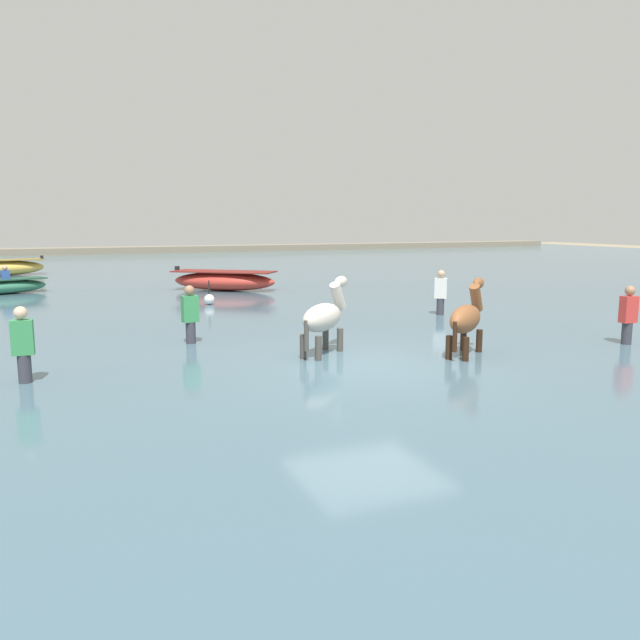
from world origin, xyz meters
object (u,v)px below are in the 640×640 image
Objects in this scene: boat_mid_outer at (5,286)px; channel_buoy at (209,299)px; boat_mid_channel at (224,281)px; person_onlooker_right at (24,355)px; person_wading_mid at (628,323)px; person_wading_close at (190,322)px; horse_lead_pinto at (324,319)px; boat_far_offshore at (1,268)px; person_onlooker_left at (441,299)px; horse_trailing_chestnut at (466,321)px.

channel_buoy is (5.86, -5.51, -0.11)m from boat_mid_outer.
person_onlooker_right is (-6.05, -11.61, 0.08)m from boat_mid_channel.
person_onlooker_right is 11.24m from person_wading_mid.
person_wading_close is 3.70m from person_onlooker_right.
horse_lead_pinto is 0.49× the size of boat_far_offshore.
boat_mid_outer is 8.14m from boat_far_offshore.
person_onlooker_right is (-9.93, -3.57, 0.00)m from person_onlooker_left.
horse_lead_pinto is at bearing -43.87° from person_wading_close.
person_wading_mid is at bearing -6.29° from horse_trailing_chestnut.
boat_far_offshore is 2.34× the size of person_wading_close.
horse_trailing_chestnut is 5.49m from person_wading_close.
person_wading_close is at bearing -107.94° from boat_mid_channel.
person_wading_mid is at bearing -68.43° from boat_mid_channel.
person_onlooker_left is (6.94, 1.39, 0.00)m from person_wading_close.
boat_mid_outer is at bearing 136.79° from channel_buoy.
horse_lead_pinto reaches higher than person_wading_mid.
boat_far_offshore is 2.34× the size of person_onlooker_left.
horse_trailing_chestnut is at bearing -24.08° from horse_lead_pinto.
person_onlooker_right reaches higher than boat_mid_outer.
person_wading_mid reaches higher than boat_mid_outer.
horse_lead_pinto is 1.14× the size of person_wading_mid.
horse_trailing_chestnut is 1.12× the size of person_onlooker_right.
channel_buoy is (-5.25, 4.40, -0.27)m from person_onlooker_left.
person_wading_close is at bearing 35.98° from person_onlooker_right.
person_onlooker_right is 2.26× the size of channel_buoy.
person_wading_close is (-3.05, -9.43, 0.08)m from boat_mid_channel.
person_wading_mid is (5.11, -12.94, 0.08)m from boat_mid_channel.
person_wading_mid is 11.34m from channel_buoy.
boat_mid_channel is 0.99× the size of boat_far_offshore.
boat_mid_channel is at bearing 111.57° from person_wading_mid.
horse_lead_pinto reaches higher than person_onlooker_left.
person_onlooker_right reaches higher than channel_buoy.
person_wading_mid is (6.07, -1.48, -0.23)m from horse_lead_pinto.
person_onlooker_right is (1.18, -13.48, 0.16)m from boat_mid_outer.
person_onlooker_left is (11.11, -9.91, 0.16)m from boat_mid_outer.
boat_mid_channel is 12.74m from boat_far_offshore.
horse_trailing_chestnut reaches higher than person_wading_close.
person_wading_mid is (12.34, -14.81, 0.16)m from boat_mid_outer.
person_onlooker_left is (2.42, 4.50, -0.21)m from horse_trailing_chestnut.
horse_lead_pinto is 1.14× the size of person_wading_close.
person_onlooker_left is 2.26× the size of channel_buoy.
boat_far_offshore reaches higher than channel_buoy.
boat_mid_outer is 1.74× the size of person_onlooker_left.
person_wading_close reaches higher than boat_mid_outer.
channel_buoy is at bearing 107.64° from horse_trailing_chestnut.
boat_far_offshore is at bearing 108.00° from horse_lead_pinto.
boat_far_offshore is (-0.69, 8.11, 0.10)m from boat_mid_outer.
person_wading_mid reaches higher than channel_buoy.
person_wading_close is at bearing 145.55° from horse_trailing_chestnut.
person_onlooker_right is at bearing -144.02° from person_wading_close.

